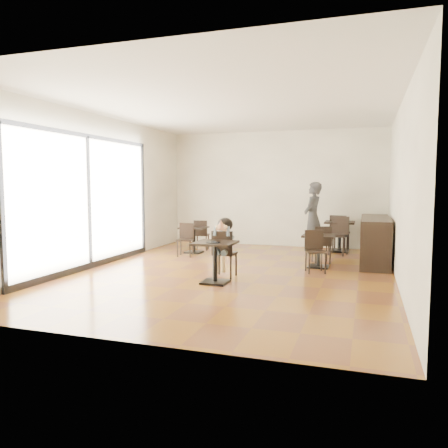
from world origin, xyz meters
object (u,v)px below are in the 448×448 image
at_px(chair_back_b, 338,236).
at_px(cafe_table_mid, 319,251).
at_px(chair_mid_b, 316,252).
at_px(child_chair, 225,254).
at_px(child, 225,248).
at_px(cafe_table_back, 339,237).
at_px(cafe_table_left, 194,240).
at_px(chair_left_a, 202,235).
at_px(chair_mid_a, 321,244).
at_px(child_table, 215,263).
at_px(chair_back_a, 340,233).
at_px(chair_left_b, 185,240).
at_px(adult_patron, 313,217).

bearing_deg(chair_back_b, cafe_table_mid, -86.63).
xyz_separation_m(chair_mid_b, chair_back_b, (0.28, 2.34, 0.06)).
height_order(child_chair, child, child).
relative_size(child, cafe_table_back, 1.42).
relative_size(cafe_table_mid, chair_back_b, 0.73).
bearing_deg(cafe_table_left, child, -56.70).
distance_m(chair_left_a, chair_back_b, 3.49).
xyz_separation_m(chair_mid_a, chair_back_b, (0.28, 1.24, 0.06)).
distance_m(child_table, chair_back_a, 4.86).
bearing_deg(child_chair, cafe_table_left, -56.70).
distance_m(cafe_table_back, chair_mid_b, 2.90).
relative_size(chair_mid_a, chair_back_b, 0.88).
bearing_deg(cafe_table_back, cafe_table_left, -158.77).
bearing_deg(chair_left_b, chair_back_a, 20.75).
relative_size(child, cafe_table_left, 1.68).
bearing_deg(child_table, child, 90.00).
distance_m(chair_left_a, chair_back_a, 3.60).
height_order(child_table, chair_back_a, chair_back_a).
relative_size(child_table, child, 0.66).
bearing_deg(chair_back_a, cafe_table_mid, 95.78).
xyz_separation_m(child, chair_left_a, (-1.63, 3.03, -0.16)).
height_order(chair_mid_b, chair_back_a, chair_back_a).
height_order(child_table, chair_left_a, chair_left_a).
distance_m(cafe_table_mid, cafe_table_back, 2.36).
relative_size(child_chair, chair_mid_a, 1.07).
bearing_deg(child, chair_mid_a, 52.44).
height_order(child_chair, chair_left_a, child_chair).
height_order(child_table, cafe_table_mid, child_table).
bearing_deg(chair_back_a, chair_mid_b, 96.97).
relative_size(child_table, chair_left_b, 0.93).
distance_m(child, cafe_table_mid, 2.17).
bearing_deg(chair_mid_b, cafe_table_back, 65.27).
distance_m(child_chair, chair_mid_a, 2.57).
bearing_deg(child_chair, chair_back_b, -119.44).
distance_m(cafe_table_left, chair_back_a, 3.78).
distance_m(chair_left_b, chair_back_a, 4.02).
distance_m(chair_mid_a, chair_left_a, 3.35).
bearing_deg(child_table, cafe_table_left, 118.26).
height_order(cafe_table_back, chair_back_a, chair_back_a).
bearing_deg(cafe_table_back, adult_patron, -155.22).
bearing_deg(chair_left_b, child_chair, -59.17).
height_order(chair_mid_a, chair_left_b, chair_mid_a).
relative_size(cafe_table_left, chair_left_a, 0.83).
bearing_deg(cafe_table_back, child_chair, -115.80).
xyz_separation_m(child_chair, chair_back_a, (1.85, 3.94, 0.03)).
distance_m(cafe_table_mid, chair_back_b, 1.82).
distance_m(adult_patron, chair_back_a, 0.88).
bearing_deg(chair_left_a, chair_left_b, 80.65).
bearing_deg(child, chair_back_a, 64.86).
xyz_separation_m(adult_patron, cafe_table_left, (-2.83, -1.05, -0.56)).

